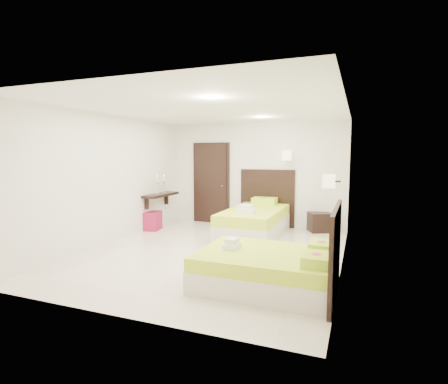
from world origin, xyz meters
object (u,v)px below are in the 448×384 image
(nightstand, at_px, (320,222))
(bed_single, at_px, (256,220))
(ottoman, at_px, (150,221))
(bed_double, at_px, (272,267))

(nightstand, bearing_deg, bed_single, -171.18)
(nightstand, distance_m, ottoman, 4.04)
(bed_single, bearing_deg, nightstand, 33.72)
(bed_double, bearing_deg, nightstand, 86.49)
(bed_single, xyz_separation_m, bed_double, (1.08, -2.94, -0.07))
(bed_single, height_order, nightstand, bed_single)
(bed_single, bearing_deg, bed_double, -69.79)
(bed_single, relative_size, nightstand, 4.54)
(bed_single, distance_m, bed_double, 3.14)
(bed_single, relative_size, bed_double, 1.25)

